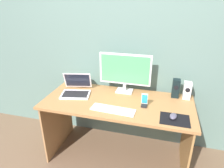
# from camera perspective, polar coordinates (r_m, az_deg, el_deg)

# --- Properties ---
(ground_plane) EXTENTS (8.00, 8.00, 0.00)m
(ground_plane) POSITION_cam_1_polar(r_m,az_deg,el_deg) (2.44, 1.42, -19.67)
(ground_plane) COLOR brown
(wall_back) EXTENTS (6.00, 0.04, 2.50)m
(wall_back) POSITION_cam_1_polar(r_m,az_deg,el_deg) (2.22, 4.41, 12.63)
(wall_back) COLOR slate
(wall_back) RESTS_ON ground_plane
(desk) EXTENTS (1.50, 0.67, 0.71)m
(desk) POSITION_cam_1_polar(r_m,az_deg,el_deg) (2.09, 1.58, -8.24)
(desk) COLOR #9C6D3E
(desk) RESTS_ON ground_plane
(monitor) EXTENTS (0.56, 0.14, 0.43)m
(monitor) POSITION_cam_1_polar(r_m,az_deg,el_deg) (2.12, 3.73, 3.67)
(monitor) COLOR silver
(monitor) RESTS_ON desk
(speaker_right) EXTENTS (0.07, 0.08, 0.18)m
(speaker_right) POSITION_cam_1_polar(r_m,az_deg,el_deg) (2.17, 20.75, -1.72)
(speaker_right) COLOR white
(speaker_right) RESTS_ON desk
(speaker_near_monitor) EXTENTS (0.07, 0.08, 0.20)m
(speaker_near_monitor) POSITION_cam_1_polar(r_m,az_deg,el_deg) (2.15, 17.83, -1.18)
(speaker_near_monitor) COLOR black
(speaker_near_monitor) RESTS_ON desk
(laptop) EXTENTS (0.36, 0.35, 0.21)m
(laptop) POSITION_cam_1_polar(r_m,az_deg,el_deg) (2.19, -10.21, -1.58)
(laptop) COLOR white
(laptop) RESTS_ON desk
(fishbowl) EXTENTS (0.15, 0.15, 0.15)m
(fishbowl) POSITION_cam_1_polar(r_m,az_deg,el_deg) (2.34, -8.18, 0.98)
(fishbowl) COLOR silver
(fishbowl) RESTS_ON desk
(keyboard_external) EXTENTS (0.42, 0.15, 0.01)m
(keyboard_external) POSITION_cam_1_polar(r_m,az_deg,el_deg) (1.86, 0.24, -7.37)
(keyboard_external) COLOR silver
(keyboard_external) RESTS_ON desk
(mousepad) EXTENTS (0.25, 0.20, 0.00)m
(mousepad) POSITION_cam_1_polar(r_m,az_deg,el_deg) (1.81, 17.55, -9.65)
(mousepad) COLOR black
(mousepad) RESTS_ON desk
(mouse) EXTENTS (0.08, 0.11, 0.04)m
(mouse) POSITION_cam_1_polar(r_m,az_deg,el_deg) (1.82, 17.17, -8.80)
(mouse) COLOR #4F4B5D
(mouse) RESTS_ON mousepad
(phone_in_dock) EXTENTS (0.06, 0.06, 0.14)m
(phone_in_dock) POSITION_cam_1_polar(r_m,az_deg,el_deg) (1.92, 9.27, -5.11)
(phone_in_dock) COLOR black
(phone_in_dock) RESTS_ON desk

